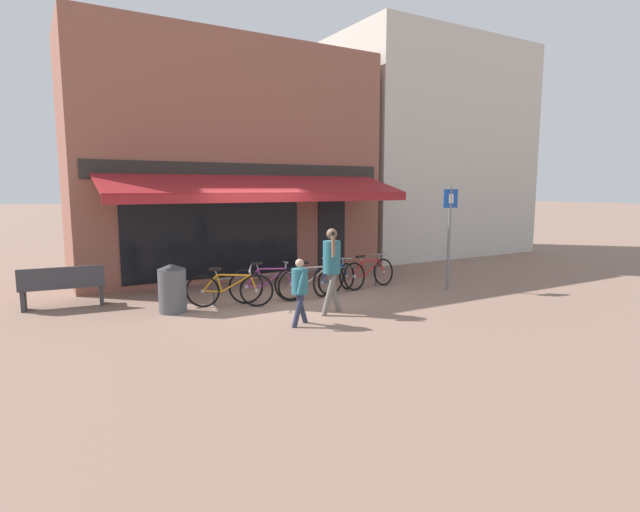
{
  "coord_description": "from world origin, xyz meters",
  "views": [
    {
      "loc": [
        -4.65,
        -9.73,
        2.45
      ],
      "look_at": [
        0.6,
        -0.86,
        1.05
      ],
      "focal_mm": 28.0,
      "sensor_mm": 36.0,
      "label": 1
    }
  ],
  "objects": [
    {
      "name": "ground_plane",
      "position": [
        0.0,
        0.0,
        0.0
      ],
      "size": [
        160.0,
        160.0,
        0.0
      ],
      "primitive_type": "plane",
      "color": "#846656"
    },
    {
      "name": "shop_front",
      "position": [
        0.51,
        4.16,
        3.2
      ],
      "size": [
        8.56,
        4.8,
        6.42
      ],
      "color": "#8E5647",
      "rests_on": "ground_plane"
    },
    {
      "name": "neighbour_building",
      "position": [
        8.68,
        4.67,
        3.87
      ],
      "size": [
        7.38,
        4.0,
        7.74
      ],
      "color": "beige",
      "rests_on": "ground_plane"
    },
    {
      "name": "bike_rack_rail",
      "position": [
        0.75,
        0.19,
        0.49
      ],
      "size": [
        4.3,
        0.04,
        0.57
      ],
      "color": "#47494F",
      "rests_on": "ground_plane"
    },
    {
      "name": "bicycle_orange",
      "position": [
        -1.12,
        -0.09,
        0.38
      ],
      "size": [
        1.67,
        0.95,
        0.86
      ],
      "rotation": [
        0.11,
        0.0,
        -0.48
      ],
      "color": "black",
      "rests_on": "ground_plane"
    },
    {
      "name": "bicycle_purple",
      "position": [
        -0.21,
        -0.05,
        0.39
      ],
      "size": [
        1.69,
        0.61,
        0.89
      ],
      "rotation": [
        -0.1,
        0.0,
        -0.28
      ],
      "color": "black",
      "rests_on": "ground_plane"
    },
    {
      "name": "bicycle_silver",
      "position": [
        0.81,
        -0.16,
        0.38
      ],
      "size": [
        1.74,
        0.52,
        0.87
      ],
      "rotation": [
        0.11,
        0.0,
        0.03
      ],
      "color": "black",
      "rests_on": "ground_plane"
    },
    {
      "name": "bicycle_blue",
      "position": [
        1.54,
        0.05,
        0.35
      ],
      "size": [
        1.62,
        0.85,
        0.81
      ],
      "rotation": [
        -0.11,
        0.0,
        0.42
      ],
      "color": "black",
      "rests_on": "ground_plane"
    },
    {
      "name": "bicycle_red",
      "position": [
        2.6,
        0.13,
        0.37
      ],
      "size": [
        1.69,
        0.56,
        0.85
      ],
      "rotation": [
        -0.13,
        0.0,
        0.14
      ],
      "color": "black",
      "rests_on": "ground_plane"
    },
    {
      "name": "pedestrian_adult",
      "position": [
        0.45,
        -1.56,
        1.04
      ],
      "size": [
        0.58,
        0.57,
        1.7
      ],
      "rotation": [
        0.0,
        0.0,
        3.13
      ],
      "color": "slate",
      "rests_on": "ground_plane"
    },
    {
      "name": "pedestrian_child",
      "position": [
        -0.5,
        -2.0,
        0.73
      ],
      "size": [
        0.42,
        0.49,
        1.22
      ],
      "rotation": [
        0.0,
        0.0,
        3.19
      ],
      "color": "#282D47",
      "rests_on": "ground_plane"
    },
    {
      "name": "litter_bin",
      "position": [
        -2.23,
        0.11,
        0.49
      ],
      "size": [
        0.55,
        0.55,
        0.98
      ],
      "color": "#515459",
      "rests_on": "ground_plane"
    },
    {
      "name": "parking_sign",
      "position": [
        4.09,
        -1.06,
        1.52
      ],
      "size": [
        0.44,
        0.07,
        2.49
      ],
      "color": "slate",
      "rests_on": "ground_plane"
    },
    {
      "name": "park_bench",
      "position": [
        -4.08,
        1.63,
        0.46
      ],
      "size": [
        1.64,
        0.6,
        0.87
      ],
      "rotation": [
        0.0,
        0.0,
        -0.1
      ],
      "color": "#38383D",
      "rests_on": "ground_plane"
    }
  ]
}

